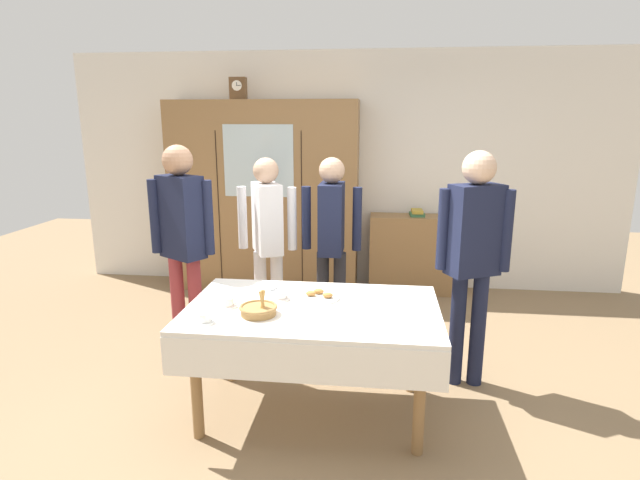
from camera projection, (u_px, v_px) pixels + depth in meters
name	position (u px, v px, depth m)	size (l,w,h in m)	color
ground_plane	(317.00, 396.00, 3.66)	(12.00, 12.00, 0.00)	#846B4C
back_wall	(345.00, 172.00, 5.90)	(6.40, 0.10, 2.70)	silver
dining_table	(312.00, 324.00, 3.28)	(1.64, 1.01, 0.77)	olive
wall_cabinet	(264.00, 197.00, 5.78)	(2.13, 0.46, 2.15)	olive
mantel_clock	(238.00, 88.00, 5.53)	(0.18, 0.11, 0.24)	brown
bookshelf_low	(415.00, 254.00, 5.78)	(1.04, 0.35, 0.89)	olive
book_stack	(417.00, 213.00, 5.67)	(0.17, 0.21, 0.07)	#3D754C
tea_cup_mid_left	(271.00, 287.00, 3.59)	(0.13, 0.13, 0.06)	white
tea_cup_mid_right	(205.00, 319.00, 3.02)	(0.13, 0.13, 0.06)	white
tea_cup_near_right	(228.00, 303.00, 3.28)	(0.13, 0.13, 0.06)	white
tea_cup_near_left	(281.00, 296.00, 3.41)	(0.13, 0.13, 0.06)	white
bread_basket	(259.00, 309.00, 3.14)	(0.24, 0.24, 0.16)	#9E7542
pastry_plate	(319.00, 296.00, 3.44)	(0.28, 0.28, 0.05)	white
spoon_near_right	(413.00, 329.00, 2.93)	(0.12, 0.02, 0.01)	silver
spoon_mid_left	(363.00, 302.00, 3.36)	(0.12, 0.02, 0.01)	silver
spoon_far_left	(377.00, 318.00, 3.09)	(0.12, 0.02, 0.01)	silver
person_behind_table_left	(267.00, 231.00, 4.41)	(0.52, 0.41, 1.64)	silver
person_near_right_end	(473.00, 246.00, 3.60)	(0.52, 0.34, 1.75)	#191E38
person_by_cabinet	(331.00, 232.00, 4.38)	(0.52, 0.36, 1.64)	#232328
person_behind_table_right	(182.00, 231.00, 4.01)	(0.52, 0.36, 1.76)	#933338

